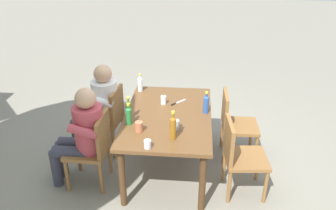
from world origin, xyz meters
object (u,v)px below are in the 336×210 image
object	(u,v)px
chair_far_left	(94,146)
cup_terracotta	(139,127)
person_in_white_shirt	(99,104)
person_in_plaid_shirt	(82,133)
chair_near_right	(234,122)
bottle_blue	(206,104)
bottle_olive	(129,109)
table_knife	(177,103)
cup_steel	(176,125)
bottle_clear	(140,84)
cup_white	(163,100)
bottle_green	(129,115)
cup_glass	(147,144)
backpack_by_far_side	(164,109)
chair_near_left	(239,154)
bottle_amber	(173,127)
dining_table	(168,121)
chair_far_right	(109,117)

from	to	relation	value
chair_far_left	cup_terracotta	bearing A→B (deg)	-95.54
person_in_white_shirt	person_in_plaid_shirt	xyz separation A→B (m)	(-0.68, 0.00, 0.00)
chair_near_right	bottle_blue	world-z (taller)	bottle_blue
bottle_olive	cup_terracotta	bearing A→B (deg)	-148.88
table_knife	person_in_white_shirt	bearing A→B (deg)	87.61
bottle_olive	cup_steel	bearing A→B (deg)	-108.93
bottle_clear	cup_white	distance (m)	0.49
cup_white	table_knife	world-z (taller)	cup_white
bottle_green	cup_terracotta	distance (m)	0.20
cup_glass	person_in_white_shirt	bearing A→B (deg)	36.43
bottle_clear	backpack_by_far_side	xyz separation A→B (m)	(0.55, -0.25, -0.65)
cup_steel	cup_glass	bearing A→B (deg)	147.13
chair_near_right	bottle_blue	distance (m)	0.57
chair_near_left	cup_steel	xyz separation A→B (m)	(0.03, 0.68, 0.30)
cup_steel	cup_terracotta	bearing A→B (deg)	101.93
bottle_amber	cup_glass	xyz separation A→B (m)	(-0.19, 0.23, -0.09)
chair_near_right	cup_white	bearing A→B (deg)	95.06
person_in_white_shirt	dining_table	bearing A→B (deg)	-110.89
person_in_plaid_shirt	bottle_green	world-z (taller)	person_in_plaid_shirt
chair_near_left	cup_terracotta	world-z (taller)	chair_near_left
person_in_white_shirt	bottle_blue	distance (m)	1.36
cup_steel	chair_far_left	bearing A→B (deg)	91.79
cup_white	cup_steel	distance (m)	0.61
bottle_amber	backpack_by_far_side	distance (m)	1.82
person_in_plaid_shirt	backpack_by_far_side	size ratio (longest dim) A/B	3.00
dining_table	bottle_clear	xyz separation A→B (m)	(0.61, 0.42, 0.19)
bottle_olive	bottle_clear	xyz separation A→B (m)	(0.75, -0.00, -0.01)
chair_far_right	table_knife	bearing A→B (deg)	-92.15
chair_far_left	cup_glass	distance (m)	0.79
bottle_green	backpack_by_far_side	world-z (taller)	bottle_green
dining_table	backpack_by_far_side	world-z (taller)	dining_table
bottle_green	table_knife	world-z (taller)	bottle_green
backpack_by_far_side	cup_glass	bearing A→B (deg)	-178.94
bottle_clear	cup_steel	xyz separation A→B (m)	(-0.93, -0.53, -0.05)
chair_far_right	chair_near_right	distance (m)	1.57
cup_glass	backpack_by_far_side	world-z (taller)	cup_glass
bottle_green	cup_glass	world-z (taller)	bottle_green
person_in_white_shirt	bottle_green	world-z (taller)	person_in_white_shirt
dining_table	chair_near_right	xyz separation A→B (m)	(0.34, -0.79, -0.16)
person_in_plaid_shirt	bottle_olive	world-z (taller)	person_in_plaid_shirt
bottle_green	bottle_clear	bearing A→B (deg)	1.36
dining_table	cup_white	distance (m)	0.31
chair_near_left	bottle_blue	distance (m)	0.67
chair_near_left	person_in_plaid_shirt	world-z (taller)	person_in_plaid_shirt
cup_white	backpack_by_far_side	xyz separation A→B (m)	(0.90, 0.09, -0.60)
chair_near_left	backpack_by_far_side	xyz separation A→B (m)	(1.52, 0.96, -0.30)
bottle_blue	cup_steel	world-z (taller)	bottle_blue
person_in_white_shirt	cup_terracotta	distance (m)	0.98
chair_far_right	cup_white	bearing A→B (deg)	-95.62
bottle_clear	backpack_by_far_side	world-z (taller)	bottle_clear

